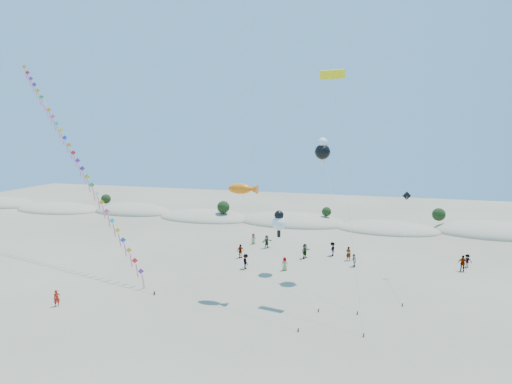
# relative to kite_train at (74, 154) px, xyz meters

# --- Properties ---
(ground) EXTENTS (160.00, 160.00, 0.00)m
(ground) POSITION_rel_kite_train_xyz_m (21.49, -17.01, -13.16)
(ground) COLOR #7E7257
(ground) RESTS_ON ground
(dune_ridge) EXTENTS (145.30, 11.49, 5.57)m
(dune_ridge) POSITION_rel_kite_train_xyz_m (22.54, 28.13, -13.04)
(dune_ridge) COLOR tan
(dune_ridge) RESTS_ON ground
(kite_train) EXTENTS (28.28, 15.19, 25.50)m
(kite_train) POSITION_rel_kite_train_xyz_m (0.00, 0.00, 0.00)
(kite_train) COLOR #3F2D1E
(kite_train) RESTS_ON ground
(fish_kite) EXTENTS (8.06, 6.69, 11.10)m
(fish_kite) POSITION_rel_kite_train_xyz_m (23.24, -5.66, -2.59)
(fish_kite) COLOR #3F2D1E
(fish_kite) RESTS_ON ground
(cartoon_kite_low) EXTENTS (6.65, 10.36, 7.20)m
(cartoon_kite_low) POSITION_rel_kite_train_xyz_m (25.06, 1.95, -7.25)
(cartoon_kite_low) COLOR #3F2D1E
(cartoon_kite_low) RESTS_ON ground
(cartoon_kite_high) EXTENTS (5.52, 9.97, 15.32)m
(cartoon_kite_high) POSITION_rel_kite_train_xyz_m (29.76, 1.88, 0.82)
(cartoon_kite_high) COLOR #3F2D1E
(cartoon_kite_high) RESTS_ON ground
(parafoil_kite) EXTENTS (5.05, 8.94, 21.63)m
(parafoil_kite) POSITION_rel_kite_train_xyz_m (31.15, -3.00, 7.67)
(parafoil_kite) COLOR #3F2D1E
(parafoil_kite) RESTS_ON ground
(dark_kite) EXTENTS (1.06, 9.56, 9.44)m
(dark_kite) POSITION_rel_kite_train_xyz_m (38.55, 2.53, -6.66)
(dark_kite) COLOR #3F2D1E
(dark_kite) RESTS_ON ground
(flyer_foreground) EXTENTS (0.63, 0.67, 1.54)m
(flyer_foreground) POSITION_rel_kite_train_xyz_m (7.44, -12.81, -12.38)
(flyer_foreground) COLOR #B21A0E
(flyer_foreground) RESTS_ON ground
(beachgoers) EXTENTS (28.22, 11.81, 1.88)m
(beachgoers) POSITION_rel_kite_train_xyz_m (28.72, 7.93, -12.28)
(beachgoers) COLOR slate
(beachgoers) RESTS_ON ground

